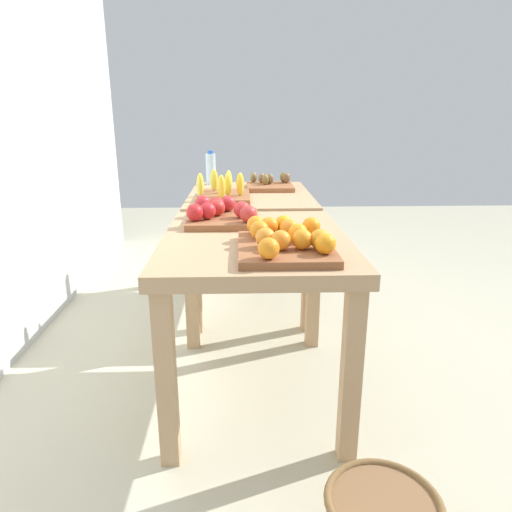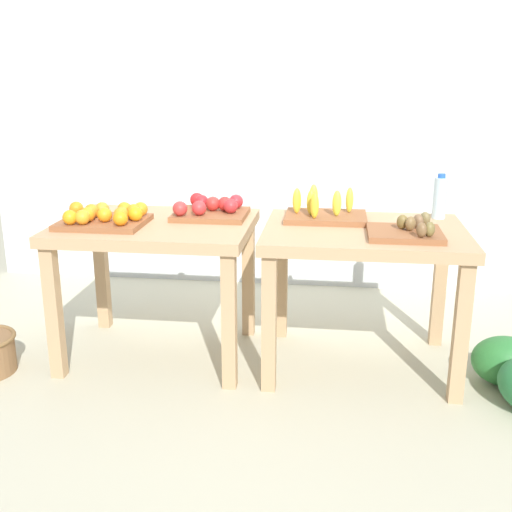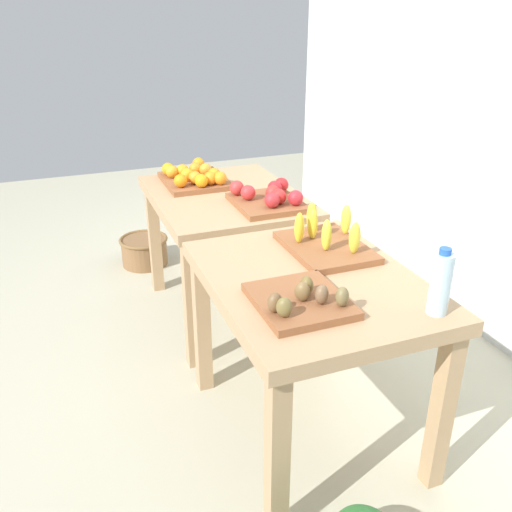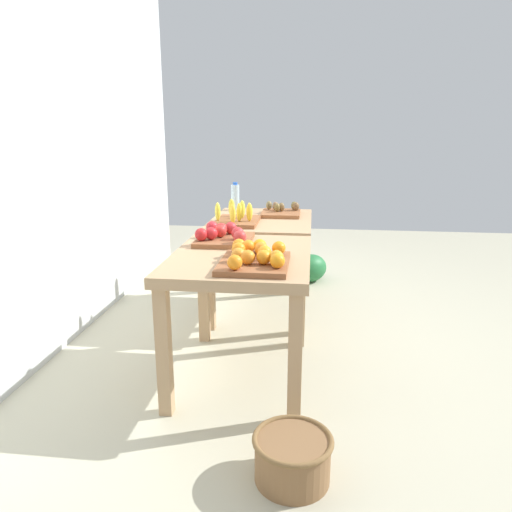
{
  "view_description": "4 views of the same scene",
  "coord_description": "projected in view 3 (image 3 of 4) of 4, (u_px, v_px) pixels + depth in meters",
  "views": [
    {
      "loc": [
        -2.51,
        0.06,
        1.29
      ],
      "look_at": [
        -0.07,
        -0.02,
        0.53
      ],
      "focal_mm": 32.48,
      "sensor_mm": 36.0,
      "label": 1
    },
    {
      "loc": [
        0.4,
        -3.17,
        1.56
      ],
      "look_at": [
        -0.01,
        0.02,
        0.6
      ],
      "focal_mm": 43.61,
      "sensor_mm": 36.0,
      "label": 2
    },
    {
      "loc": [
        2.32,
        -0.92,
        1.78
      ],
      "look_at": [
        -0.06,
        -0.0,
        0.6
      ],
      "focal_mm": 38.95,
      "sensor_mm": 36.0,
      "label": 3
    },
    {
      "loc": [
        -3.18,
        -0.4,
        1.47
      ],
      "look_at": [
        0.09,
        -0.01,
        0.59
      ],
      "focal_mm": 33.1,
      "sensor_mm": 36.0,
      "label": 4
    }
  ],
  "objects": [
    {
      "name": "wicker_basket",
      "position": [
        144.0,
        250.0,
        4.07
      ],
      "size": [
        0.35,
        0.35,
        0.21
      ],
      "color": "brown",
      "rests_on": "ground_plane"
    },
    {
      "name": "apple_bin",
      "position": [
        268.0,
        198.0,
        2.96
      ],
      "size": [
        0.4,
        0.35,
        0.11
      ],
      "color": "brown",
      "rests_on": "display_table_left"
    },
    {
      "name": "back_wall",
      "position": [
        508.0,
        60.0,
        2.82
      ],
      "size": [
        4.4,
        0.12,
        3.0
      ],
      "primitive_type": "cube",
      "color": "silver",
      "rests_on": "ground_plane"
    },
    {
      "name": "banana_crate",
      "position": [
        325.0,
        241.0,
        2.43
      ],
      "size": [
        0.44,
        0.32,
        0.17
      ],
      "color": "brown",
      "rests_on": "display_table_right"
    },
    {
      "name": "display_table_left",
      "position": [
        225.0,
        212.0,
        3.21
      ],
      "size": [
        1.04,
        0.8,
        0.78
      ],
      "color": "tan",
      "rests_on": "ground_plane"
    },
    {
      "name": "orange_bin",
      "position": [
        195.0,
        177.0,
        3.3
      ],
      "size": [
        0.46,
        0.36,
        0.11
      ],
      "color": "brown",
      "rests_on": "display_table_left"
    },
    {
      "name": "display_table_right",
      "position": [
        311.0,
        302.0,
        2.26
      ],
      "size": [
        1.04,
        0.8,
        0.78
      ],
      "color": "tan",
      "rests_on": "ground_plane"
    },
    {
      "name": "kiwi_bin",
      "position": [
        301.0,
        300.0,
        1.98
      ],
      "size": [
        0.36,
        0.32,
        0.1
      ],
      "color": "brown",
      "rests_on": "display_table_right"
    },
    {
      "name": "water_bottle",
      "position": [
        440.0,
        283.0,
        1.91
      ],
      "size": [
        0.07,
        0.07,
        0.25
      ],
      "color": "silver",
      "rests_on": "display_table_right"
    },
    {
      "name": "ground_plane",
      "position": [
        260.0,
        360.0,
        3.01
      ],
      "size": [
        8.0,
        8.0,
        0.0
      ],
      "primitive_type": "plane",
      "color": "#B5B096"
    }
  ]
}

